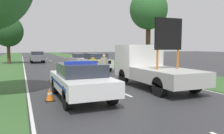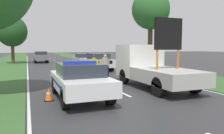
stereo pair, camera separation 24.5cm
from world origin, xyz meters
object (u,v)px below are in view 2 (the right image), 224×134
Objects in this scene: traffic_cone_centre_front at (97,80)px; roadside_tree_near_left at (151,10)px; work_truck at (150,66)px; police_car at (79,80)px; police_officer at (94,66)px; queued_car_sedan_silver at (84,59)px; traffic_cone_near_police at (54,75)px; queued_car_van_white at (98,61)px; roadside_tree_mid_left at (12,31)px; road_barrier at (92,64)px; queued_car_suv_grey at (41,56)px; pedestrian_civilian at (105,65)px; traffic_cone_near_truck at (49,94)px.

traffic_cone_centre_front is 8.35m from roadside_tree_near_left.
police_car is at bearing 17.01° from work_truck.
queued_car_sedan_silver is (2.20, 11.41, -0.20)m from police_officer.
traffic_cone_centre_front is (1.90, -2.67, -0.01)m from traffic_cone_near_police.
roadside_tree_mid_left is (-7.56, 11.31, 3.23)m from queued_car_van_white.
traffic_cone_near_police is 0.17× the size of queued_car_sedan_silver.
queued_car_sedan_silver is (0.09, 5.48, -0.08)m from queued_car_van_white.
roadside_tree_mid_left is (-3.59, 21.41, 3.26)m from police_car.
work_truck is 21.63m from roadside_tree_mid_left.
road_barrier is 17.75m from queued_car_suv_grey.
pedestrian_civilian is 0.39× the size of queued_car_van_white.
road_barrier is at bearing -165.60° from roadside_tree_near_left.
pedestrian_civilian is 2.73m from traffic_cone_centre_front.
traffic_cone_centre_front is at bearing -144.75° from roadside_tree_near_left.
police_car is at bearing 90.49° from queued_car_suv_grey.
police_car is 4.34m from work_truck.
police_car is at bearing -3.21° from traffic_cone_near_truck.
queued_car_van_white is at bearing 98.50° from pedestrian_civilian.
traffic_cone_near_truck is at bearing -109.54° from pedestrian_civilian.
police_officer is (1.85, 4.17, 0.16)m from police_car.
traffic_cone_centre_front is at bearing 72.07° from queued_car_van_white.
work_truck is 8.70m from queued_car_van_white.
traffic_cone_near_police is 0.15× the size of queued_car_suv_grey.
work_truck reaches higher than queued_car_sedan_silver.
police_car is 4.56m from police_officer.
police_car reaches higher than traffic_cone_near_truck.
queued_car_suv_grey is at bearing 89.85° from road_barrier.
road_barrier is at bearing -63.18° from work_truck.
roadside_tree_mid_left is at bearing 97.66° from police_car.
work_truck is 14.17m from queued_car_sedan_silver.
roadside_tree_near_left is (4.37, 1.69, 4.01)m from pedestrian_civilian.
pedestrian_civilian is at bearing 99.48° from queued_car_suv_grey.
queued_car_suv_grey is 18.35m from roadside_tree_near_left.
road_barrier is at bearing 0.52° from traffic_cone_near_police.
pedestrian_civilian is at bearing 60.61° from traffic_cone_centre_front.
road_barrier is 1.80× the size of police_officer.
queued_car_sedan_silver is (4.46, 10.44, 0.38)m from traffic_cone_near_police.
police_officer is at bearing -156.55° from roadside_tree_near_left.
police_car is 6.58× the size of traffic_cone_centre_front.
police_car is 0.76× the size of roadside_tree_mid_left.
work_truck is at bearing -39.66° from traffic_cone_near_police.
police_car is 6.46× the size of traffic_cone_near_police.
police_car is 1.10× the size of queued_car_sedan_silver.
work_truck is 0.93× the size of roadside_tree_mid_left.
road_barrier is 0.61× the size of queued_car_suv_grey.
roadside_tree_mid_left is at bearing -80.12° from police_officer.
police_officer is at bearing 70.36° from queued_car_van_white.
road_barrier is 10.61m from queued_car_sedan_silver.
roadside_tree_mid_left reaches higher than police_car.
police_officer reaches higher than traffic_cone_centre_front.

